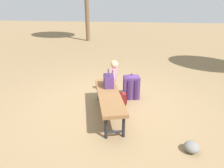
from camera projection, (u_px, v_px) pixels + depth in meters
name	position (u px, v px, depth m)	size (l,w,h in m)	color
ground_plane	(110.00, 106.00, 4.28)	(40.00, 40.00, 0.00)	#8C704C
park_bench	(109.00, 97.00, 3.77)	(1.65, 0.84, 0.45)	brown
handbag	(109.00, 80.00, 4.04)	(0.36, 0.26, 0.37)	#4C2D66
child_standing	(114.00, 72.00, 4.61)	(0.22, 0.17, 0.82)	#B2D8B2
backpack_large	(131.00, 86.00, 4.53)	(0.35, 0.39, 0.58)	#4C2D66
backpack_small	(123.00, 98.00, 4.29)	(0.18, 0.16, 0.28)	maroon
trail_rock	(192.00, 147.00, 2.93)	(0.23, 0.22, 0.15)	slate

